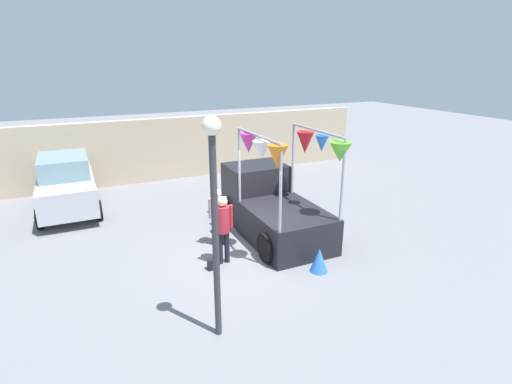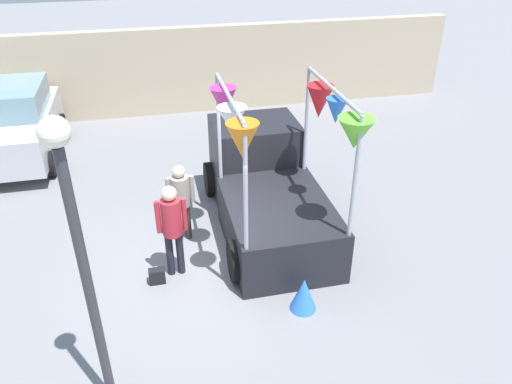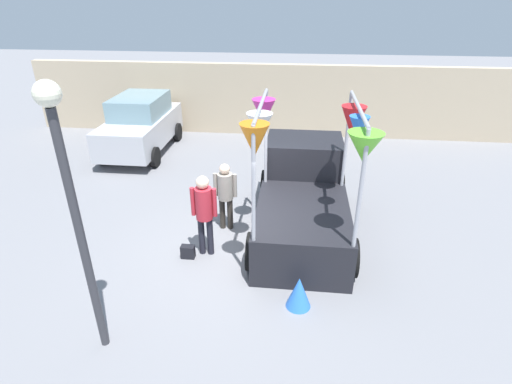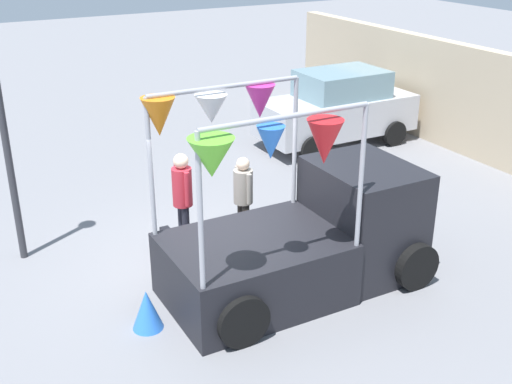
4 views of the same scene
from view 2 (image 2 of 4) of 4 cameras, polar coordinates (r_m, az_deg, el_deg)
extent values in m
plane|color=slate|center=(9.45, -5.38, -7.63)|extent=(60.00, 60.00, 0.00)
cube|color=black|center=(9.41, 2.56, -3.91)|extent=(1.90, 2.60, 1.00)
cube|color=black|center=(10.89, -0.15, 3.60)|extent=(1.80, 1.40, 1.80)
cube|color=#8CB2C6|center=(10.70, -0.15, 5.76)|extent=(1.76, 1.37, 0.60)
cylinder|color=black|center=(11.29, -5.25, 1.52)|extent=(0.22, 0.76, 0.76)
cylinder|color=black|center=(11.65, 4.04, 2.52)|extent=(0.22, 0.76, 0.76)
cylinder|color=black|center=(8.76, -2.31, -7.84)|extent=(0.22, 0.76, 0.76)
cylinder|color=black|center=(9.21, 9.44, -6.11)|extent=(0.22, 0.76, 0.76)
cylinder|color=#A5A5AD|center=(9.56, -4.24, 7.22)|extent=(0.07, 0.07, 2.11)
cylinder|color=#A5A5AD|center=(9.95, 5.79, 8.07)|extent=(0.07, 0.07, 2.11)
cylinder|color=#A5A5AD|center=(7.41, -1.20, 0.05)|extent=(0.07, 0.07, 2.11)
cylinder|color=#A5A5AD|center=(7.90, 11.26, 1.46)|extent=(0.07, 0.07, 2.11)
cylinder|color=#A5A5AD|center=(8.06, -3.10, 10.83)|extent=(0.07, 2.44, 0.07)
cylinder|color=#A5A5AD|center=(8.51, 8.74, 11.59)|extent=(0.07, 2.44, 0.07)
cone|color=orange|center=(7.21, -1.54, 5.84)|extent=(0.66, 0.66, 0.56)
cone|color=#66CC33|center=(7.74, 11.28, 6.57)|extent=(0.80, 0.80, 0.50)
cone|color=white|center=(7.95, -2.73, 8.23)|extent=(0.68, 0.68, 0.43)
cone|color=blue|center=(8.41, 9.16, 9.13)|extent=(0.47, 0.47, 0.43)
cone|color=#D83399|center=(8.69, -3.73, 10.22)|extent=(0.52, 0.52, 0.52)
cone|color=red|center=(9.16, 7.26, 10.22)|extent=(0.62, 0.62, 0.61)
cube|color=#B7B7BC|center=(14.14, -25.54, 6.43)|extent=(1.70, 4.00, 0.90)
cube|color=#72939E|center=(14.02, -26.14, 9.57)|extent=(1.50, 2.10, 0.66)
cylinder|color=black|center=(15.27, -21.32, 7.16)|extent=(0.18, 0.64, 0.64)
cylinder|color=black|center=(13.01, -22.39, 2.99)|extent=(0.18, 0.64, 0.64)
cylinder|color=black|center=(8.95, -9.81, -7.01)|extent=(0.13, 0.13, 0.85)
cylinder|color=black|center=(8.96, -8.66, -6.88)|extent=(0.13, 0.13, 0.85)
cylinder|color=#B22633|center=(8.52, -9.65, -2.86)|extent=(0.34, 0.34, 0.67)
sphere|color=beige|center=(8.28, -9.92, -0.17)|extent=(0.25, 0.25, 0.25)
cylinder|color=#B22633|center=(8.50, -11.14, -2.84)|extent=(0.09, 0.09, 0.60)
cylinder|color=#B22633|center=(8.51, -8.20, -2.50)|extent=(0.09, 0.09, 0.60)
cylinder|color=#2D2823|center=(9.83, -8.86, -3.45)|extent=(0.13, 0.13, 0.77)
cylinder|color=#2D2823|center=(9.84, -7.82, -3.33)|extent=(0.13, 0.13, 0.77)
cylinder|color=gray|center=(9.48, -8.64, 0.08)|extent=(0.34, 0.34, 0.61)
sphere|color=beige|center=(9.28, -8.84, 2.32)|extent=(0.23, 0.23, 0.23)
cylinder|color=gray|center=(9.46, -9.98, 0.09)|extent=(0.09, 0.09, 0.55)
cylinder|color=gray|center=(9.48, -7.34, 0.39)|extent=(0.09, 0.09, 0.55)
cube|color=black|center=(8.97, -11.23, -9.41)|extent=(0.28, 0.16, 0.28)
cylinder|color=#333338|center=(6.12, -18.40, -11.26)|extent=(0.12, 0.12, 3.75)
sphere|color=#F2EDCC|center=(5.07, -22.07, 6.40)|extent=(0.32, 0.32, 0.32)
cube|color=tan|center=(15.91, -9.77, 13.42)|extent=(18.00, 0.36, 2.60)
cone|color=blue|center=(8.25, 5.46, -11.54)|extent=(0.59, 0.59, 0.60)
camera|label=1|loc=(3.31, -116.75, -31.52)|focal=28.00mm
camera|label=3|loc=(2.16, 58.47, -7.92)|focal=28.00mm
camera|label=4|loc=(10.17, 59.73, 13.82)|focal=45.00mm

